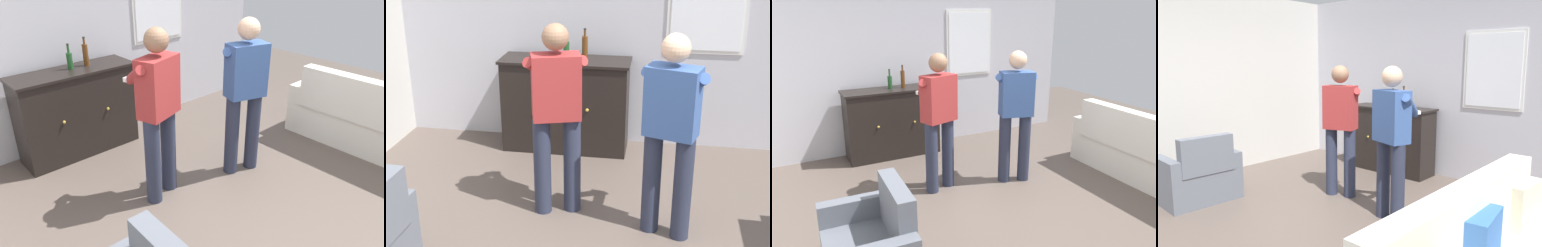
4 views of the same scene
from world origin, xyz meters
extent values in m
plane|color=brown|center=(0.00, 0.00, 0.00)|extent=(10.40, 10.40, 0.00)
cube|color=silver|center=(0.00, 2.66, 1.40)|extent=(5.20, 0.12, 2.80)
cube|color=silver|center=(0.82, 2.60, 1.61)|extent=(0.82, 0.02, 1.06)
cube|color=white|center=(0.82, 2.59, 1.61)|extent=(0.74, 0.03, 0.98)
cube|color=silver|center=(1.98, 0.88, 0.32)|extent=(0.55, 0.18, 0.64)
cube|color=beige|center=(1.90, 0.55, 0.60)|extent=(0.18, 0.41, 0.36)
cube|color=black|center=(-0.64, 2.30, 0.50)|extent=(1.36, 0.44, 1.00)
cube|color=black|center=(-0.64, 2.30, 1.02)|extent=(1.40, 0.48, 0.03)
sphere|color=#B79338|center=(-0.91, 2.06, 0.55)|extent=(0.04, 0.04, 0.04)
sphere|color=#B79338|center=(-0.37, 2.06, 0.55)|extent=(0.04, 0.04, 0.04)
cylinder|color=#1E4C23|center=(-0.64, 2.33, 1.12)|extent=(0.06, 0.06, 0.18)
cylinder|color=#1E4C23|center=(-0.64, 2.33, 1.26)|extent=(0.03, 0.03, 0.09)
cylinder|color=#262626|center=(-0.64, 2.33, 1.31)|extent=(0.03, 0.03, 0.02)
cylinder|color=#593314|center=(-0.44, 2.33, 1.15)|extent=(0.06, 0.06, 0.25)
cylinder|color=#593314|center=(-0.44, 2.33, 1.31)|extent=(0.02, 0.02, 0.07)
cylinder|color=#262626|center=(-0.44, 2.33, 1.35)|extent=(0.03, 0.03, 0.02)
cylinder|color=#282D42|center=(-0.59, 0.90, 0.44)|extent=(0.15, 0.15, 0.88)
cylinder|color=#282D42|center=(-0.34, 0.98, 0.44)|extent=(0.15, 0.15, 0.88)
cube|color=#9E2D2D|center=(-0.46, 0.94, 1.16)|extent=(0.45, 0.33, 0.55)
sphere|color=#8C664C|center=(-0.46, 0.94, 1.57)|extent=(0.22, 0.22, 0.22)
cylinder|color=#9E2D2D|center=(-0.62, 1.06, 1.27)|extent=(0.22, 0.44, 0.29)
cylinder|color=#9E2D2D|center=(-0.40, 1.13, 1.27)|extent=(0.40, 0.34, 0.29)
cube|color=white|center=(-0.56, 1.25, 1.18)|extent=(0.16, 0.08, 0.04)
cylinder|color=#282D42|center=(0.36, 0.76, 0.44)|extent=(0.15, 0.15, 0.88)
cylinder|color=#282D42|center=(0.61, 0.68, 0.44)|extent=(0.15, 0.15, 0.88)
cube|color=#385693|center=(0.48, 0.72, 1.16)|extent=(0.45, 0.33, 0.55)
sphere|color=#D8AD8C|center=(0.48, 0.72, 1.57)|extent=(0.22, 0.22, 0.22)
cylinder|color=#385693|center=(0.42, 0.91, 1.27)|extent=(0.40, 0.33, 0.29)
cylinder|color=#385693|center=(0.64, 0.84, 1.27)|extent=(0.22, 0.44, 0.29)
cube|color=white|center=(0.58, 1.03, 1.18)|extent=(0.16, 0.08, 0.04)
camera|label=1|loc=(-2.35, -1.59, 2.30)|focal=35.00mm
camera|label=2|loc=(0.40, -3.16, 2.49)|focal=50.00mm
camera|label=3|loc=(-2.16, -2.97, 2.16)|focal=35.00mm
camera|label=4|loc=(2.74, -2.48, 1.71)|focal=35.00mm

